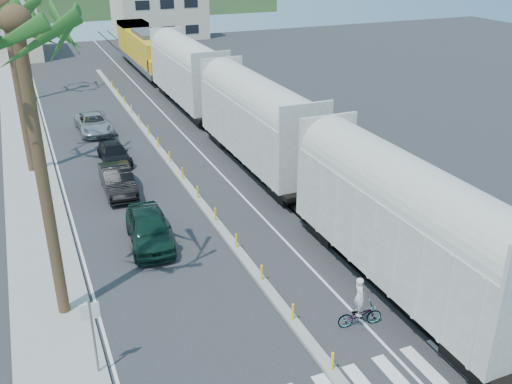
# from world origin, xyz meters

# --- Properties ---
(ground) EXTENTS (140.00, 140.00, 0.00)m
(ground) POSITION_xyz_m (0.00, 0.00, 0.00)
(ground) COLOR #28282B
(ground) RESTS_ON ground
(sidewalk) EXTENTS (3.00, 90.00, 0.15)m
(sidewalk) POSITION_xyz_m (-8.50, 25.00, 0.07)
(sidewalk) COLOR gray
(sidewalk) RESTS_ON ground
(rails) EXTENTS (1.56, 100.00, 0.06)m
(rails) POSITION_xyz_m (5.00, 28.00, 0.03)
(rails) COLOR black
(rails) RESTS_ON ground
(median) EXTENTS (0.45, 60.00, 0.85)m
(median) POSITION_xyz_m (0.00, 19.96, 0.09)
(median) COLOR gray
(median) RESTS_ON ground
(lane_markings) EXTENTS (9.42, 90.00, 0.01)m
(lane_markings) POSITION_xyz_m (-2.15, 25.00, 0.00)
(lane_markings) COLOR silver
(lane_markings) RESTS_ON ground
(freight_train) EXTENTS (3.00, 60.94, 5.85)m
(freight_train) POSITION_xyz_m (5.00, 22.98, 2.91)
(freight_train) COLOR #AAA79C
(freight_train) RESTS_ON ground
(street_sign) EXTENTS (0.60, 0.08, 3.00)m
(street_sign) POSITION_xyz_m (-7.30, 2.00, 1.97)
(street_sign) COLOR slate
(street_sign) RESTS_ON ground
(buildings) EXTENTS (38.00, 27.00, 10.00)m
(buildings) POSITION_xyz_m (-6.41, 71.66, 4.36)
(buildings) COLOR beige
(buildings) RESTS_ON ground
(car_lead) EXTENTS (2.78, 5.17, 1.65)m
(car_lead) POSITION_xyz_m (-3.62, 10.16, 0.82)
(car_lead) COLOR black
(car_lead) RESTS_ON ground
(car_second) EXTENTS (1.80, 4.71, 1.53)m
(car_second) POSITION_xyz_m (-3.89, 16.82, 0.76)
(car_second) COLOR black
(car_second) RESTS_ON ground
(car_third) EXTENTS (1.93, 4.30, 1.22)m
(car_third) POSITION_xyz_m (-3.23, 21.73, 0.61)
(car_third) COLOR black
(car_third) RESTS_ON ground
(car_rear) EXTENTS (2.50, 5.10, 1.39)m
(car_rear) POSITION_xyz_m (-3.53, 28.59, 0.70)
(car_rear) COLOR #9C9FA1
(car_rear) RESTS_ON ground
(cyclist) EXTENTS (1.19, 1.95, 2.14)m
(cyclist) POSITION_xyz_m (2.25, 0.87, 0.67)
(cyclist) COLOR #9EA0A5
(cyclist) RESTS_ON ground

